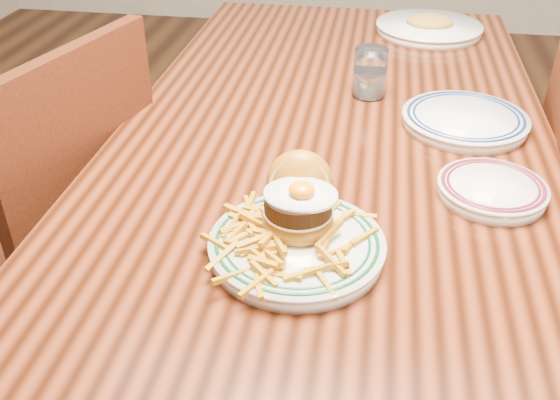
% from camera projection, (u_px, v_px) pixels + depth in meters
% --- Properties ---
extents(floor, '(6.00, 6.00, 0.00)m').
position_uv_depth(floor, '(322.00, 376.00, 1.67)').
color(floor, black).
rests_on(floor, ground).
extents(table, '(0.85, 1.60, 0.75)m').
position_uv_depth(table, '(333.00, 161.00, 1.30)').
color(table, black).
rests_on(table, floor).
extents(chair_left, '(0.53, 0.53, 0.94)m').
position_uv_depth(chair_left, '(55.00, 236.00, 1.35)').
color(chair_left, '#421B0D').
rests_on(chair_left, floor).
extents(main_plate, '(0.25, 0.27, 0.12)m').
position_uv_depth(main_plate, '(297.00, 229.00, 0.89)').
color(main_plate, silver).
rests_on(main_plate, table).
extents(side_plate, '(0.18, 0.18, 0.03)m').
position_uv_depth(side_plate, '(492.00, 189.00, 1.02)').
color(side_plate, silver).
rests_on(side_plate, table).
extents(rear_plate, '(0.25, 0.25, 0.03)m').
position_uv_depth(rear_plate, '(465.00, 119.00, 1.23)').
color(rear_plate, silver).
rests_on(rear_plate, table).
extents(water_glass, '(0.07, 0.07, 0.11)m').
position_uv_depth(water_glass, '(370.00, 76.00, 1.34)').
color(water_glass, white).
rests_on(water_glass, table).
extents(far_plate, '(0.29, 0.29, 0.05)m').
position_uv_depth(far_plate, '(429.00, 27.00, 1.71)').
color(far_plate, silver).
rests_on(far_plate, table).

